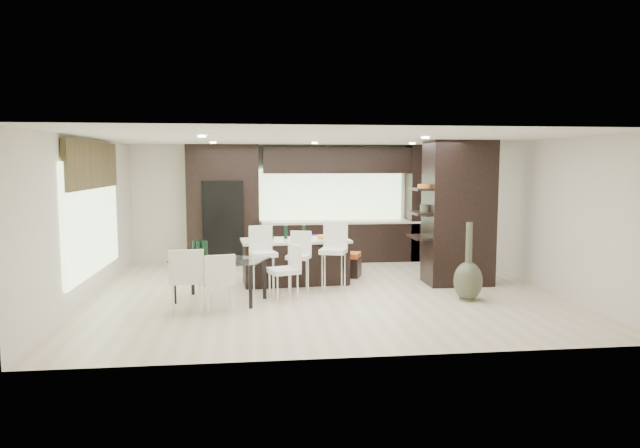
{
  "coord_description": "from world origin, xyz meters",
  "views": [
    {
      "loc": [
        -1.25,
        -9.9,
        2.26
      ],
      "look_at": [
        0.0,
        0.6,
        1.15
      ],
      "focal_mm": 32.0,
      "sensor_mm": 36.0,
      "label": 1
    }
  ],
  "objects": [
    {
      "name": "dining_table",
      "position": [
        -1.79,
        -0.5,
        0.35
      ],
      "size": [
        1.67,
        1.28,
        0.71
      ],
      "primitive_type": "cube",
      "rotation": [
        0.0,
        0.0,
        -0.35
      ],
      "color": "white",
      "rests_on": "ground"
    },
    {
      "name": "stool_mid",
      "position": [
        -0.45,
        0.06,
        0.43
      ],
      "size": [
        0.49,
        0.49,
        0.86
      ],
      "primitive_type": "cube",
      "rotation": [
        0.0,
        0.0,
        -0.35
      ],
      "color": "white",
      "rests_on": "ground"
    },
    {
      "name": "stool_right",
      "position": [
        0.17,
        0.03,
        0.5
      ],
      "size": [
        0.56,
        0.56,
        1.0
      ],
      "primitive_type": "cube",
      "rotation": [
        0.0,
        0.0,
        -0.34
      ],
      "color": "white",
      "rests_on": "ground"
    },
    {
      "name": "right_wall",
      "position": [
        4.0,
        0.0,
        1.35
      ],
      "size": [
        0.02,
        7.0,
        2.7
      ],
      "primitive_type": "cube",
      "color": "silver",
      "rests_on": "ground"
    },
    {
      "name": "chair_end",
      "position": [
        -0.75,
        -0.5,
        0.42
      ],
      "size": [
        0.59,
        0.59,
        0.85
      ],
      "primitive_type": "cube",
      "rotation": [
        0.0,
        0.0,
        1.91
      ],
      "color": "white",
      "rests_on": "ground"
    },
    {
      "name": "ground",
      "position": [
        0.0,
        0.0,
        0.0
      ],
      "size": [
        8.0,
        8.0,
        0.0
      ],
      "primitive_type": "plane",
      "color": "beige",
      "rests_on": "ground"
    },
    {
      "name": "refrigerator",
      "position": [
        -1.9,
        3.12,
        0.95
      ],
      "size": [
        0.9,
        0.68,
        1.9
      ],
      "primitive_type": "cube",
      "color": "black",
      "rests_on": "ground"
    },
    {
      "name": "kitchen_island",
      "position": [
        -0.45,
        0.78,
        0.42
      ],
      "size": [
        2.08,
        1.03,
        0.84
      ],
      "primitive_type": "cube",
      "rotation": [
        0.0,
        0.0,
        0.08
      ],
      "color": "black",
      "rests_on": "ground"
    },
    {
      "name": "window_left",
      "position": [
        -3.96,
        0.2,
        1.35
      ],
      "size": [
        0.04,
        3.2,
        1.9
      ],
      "primitive_type": "cube",
      "color": "#B2D199",
      "rests_on": "left_wall"
    },
    {
      "name": "floor_vase",
      "position": [
        2.3,
        -0.93,
        0.65
      ],
      "size": [
        0.58,
        0.58,
        1.31
      ],
      "primitive_type": null,
      "rotation": [
        0.0,
        0.0,
        -0.25
      ],
      "color": "#424733",
      "rests_on": "ground"
    },
    {
      "name": "stone_accent",
      "position": [
        -3.93,
        0.2,
        2.25
      ],
      "size": [
        0.08,
        3.0,
        0.8
      ],
      "primitive_type": "cube",
      "color": "brown",
      "rests_on": "left_wall"
    },
    {
      "name": "ceiling_spots",
      "position": [
        0.0,
        0.25,
        2.68
      ],
      "size": [
        4.0,
        3.0,
        0.02
      ],
      "primitive_type": "cube",
      "color": "white",
      "rests_on": "ceiling"
    },
    {
      "name": "back_wall",
      "position": [
        0.0,
        3.5,
        1.35
      ],
      "size": [
        8.0,
        0.02,
        2.7
      ],
      "primitive_type": "cube",
      "color": "silver",
      "rests_on": "ground"
    },
    {
      "name": "stool_left",
      "position": [
        -1.07,
        0.04,
        0.48
      ],
      "size": [
        0.51,
        0.51,
        0.95
      ],
      "primitive_type": "cube",
      "rotation": [
        0.0,
        0.0,
        0.24
      ],
      "color": "white",
      "rests_on": "ground"
    },
    {
      "name": "chair_near",
      "position": [
        -1.79,
        -1.23,
        0.42
      ],
      "size": [
        0.56,
        0.56,
        0.85
      ],
      "primitive_type": "cube",
      "rotation": [
        0.0,
        0.0,
        0.25
      ],
      "color": "white",
      "rests_on": "ground"
    },
    {
      "name": "chair_far",
      "position": [
        -2.25,
        -1.25,
        0.47
      ],
      "size": [
        0.56,
        0.56,
        0.94
      ],
      "primitive_type": "cube",
      "rotation": [
        0.0,
        0.0,
        0.12
      ],
      "color": "white",
      "rests_on": "ground"
    },
    {
      "name": "ceiling",
      "position": [
        0.0,
        0.0,
        2.7
      ],
      "size": [
        8.0,
        7.0,
        0.02
      ],
      "primitive_type": "cube",
      "color": "white",
      "rests_on": "ground"
    },
    {
      "name": "partition_column",
      "position": [
        2.6,
        0.4,
        1.35
      ],
      "size": [
        1.2,
        0.8,
        2.7
      ],
      "primitive_type": "cube",
      "color": "black",
      "rests_on": "ground"
    },
    {
      "name": "left_wall",
      "position": [
        -4.0,
        0.0,
        1.35
      ],
      "size": [
        0.02,
        7.0,
        2.7
      ],
      "primitive_type": "cube",
      "color": "silver",
      "rests_on": "ground"
    },
    {
      "name": "back_cabinetry",
      "position": [
        0.5,
        3.17,
        1.35
      ],
      "size": [
        6.8,
        0.68,
        2.7
      ],
      "primitive_type": "cube",
      "color": "black",
      "rests_on": "ground"
    },
    {
      "name": "bench",
      "position": [
        0.29,
        1.47,
        0.24
      ],
      "size": [
        1.35,
        0.9,
        0.48
      ],
      "primitive_type": "cube",
      "rotation": [
        0.0,
        0.0,
        -0.37
      ],
      "color": "black",
      "rests_on": "ground"
    },
    {
      "name": "window_back",
      "position": [
        0.6,
        3.46,
        1.55
      ],
      "size": [
        3.4,
        0.04,
        1.2
      ],
      "primitive_type": "cube",
      "color": "#B2D199",
      "rests_on": "back_wall"
    }
  ]
}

